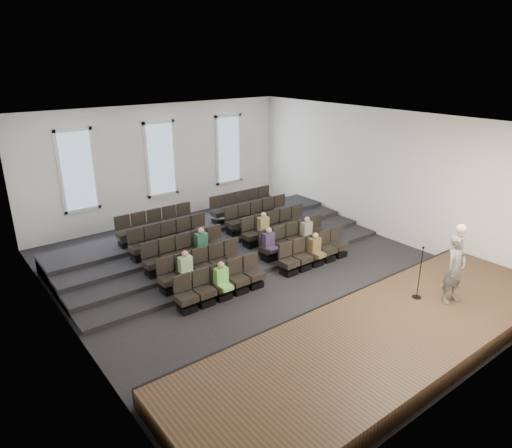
# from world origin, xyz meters

# --- Properties ---
(ground) EXTENTS (14.00, 14.00, 0.00)m
(ground) POSITION_xyz_m (0.00, 0.00, 0.00)
(ground) COLOR black
(ground) RESTS_ON ground
(ceiling) EXTENTS (12.00, 14.00, 0.02)m
(ceiling) POSITION_xyz_m (0.00, 0.00, 5.01)
(ceiling) COLOR white
(ceiling) RESTS_ON ground
(wall_back) EXTENTS (12.00, 0.04, 5.00)m
(wall_back) POSITION_xyz_m (0.00, 7.02, 2.50)
(wall_back) COLOR white
(wall_back) RESTS_ON ground
(wall_front) EXTENTS (12.00, 0.04, 5.00)m
(wall_front) POSITION_xyz_m (0.00, -7.02, 2.50)
(wall_front) COLOR white
(wall_front) RESTS_ON ground
(wall_left) EXTENTS (0.04, 14.00, 5.00)m
(wall_left) POSITION_xyz_m (-6.02, 0.00, 2.50)
(wall_left) COLOR white
(wall_left) RESTS_ON ground
(wall_right) EXTENTS (0.04, 14.00, 5.00)m
(wall_right) POSITION_xyz_m (6.02, 0.00, 2.50)
(wall_right) COLOR white
(wall_right) RESTS_ON ground
(stage) EXTENTS (11.80, 3.60, 0.50)m
(stage) POSITION_xyz_m (0.00, -5.10, 0.25)
(stage) COLOR #48321F
(stage) RESTS_ON ground
(stage_lip) EXTENTS (11.80, 0.06, 0.52)m
(stage_lip) POSITION_xyz_m (0.00, -3.33, 0.25)
(stage_lip) COLOR black
(stage_lip) RESTS_ON ground
(risers) EXTENTS (11.80, 4.80, 0.60)m
(risers) POSITION_xyz_m (0.00, 3.17, 0.20)
(risers) COLOR black
(risers) RESTS_ON ground
(seating_rows) EXTENTS (6.80, 4.70, 1.67)m
(seating_rows) POSITION_xyz_m (-0.00, 1.54, 0.68)
(seating_rows) COLOR black
(seating_rows) RESTS_ON ground
(windows) EXTENTS (8.44, 0.10, 3.24)m
(windows) POSITION_xyz_m (0.00, 6.95, 2.70)
(windows) COLOR white
(windows) RESTS_ON wall_back
(audience) EXTENTS (5.45, 2.64, 1.10)m
(audience) POSITION_xyz_m (0.10, 0.45, 0.83)
(audience) COLOR #75D856
(audience) RESTS_ON seating_rows
(speaker) EXTENTS (0.73, 0.50, 1.94)m
(speaker) POSITION_xyz_m (2.50, -5.27, 1.47)
(speaker) COLOR #5E5C59
(speaker) RESTS_ON stage
(mic_stand) EXTENTS (0.26, 0.26, 1.54)m
(mic_stand) POSITION_xyz_m (1.94, -4.60, 0.96)
(mic_stand) COLOR black
(mic_stand) RESTS_ON stage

